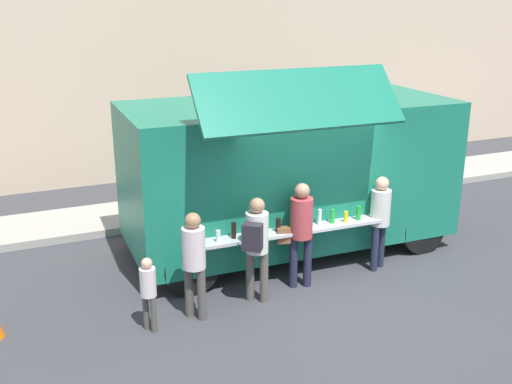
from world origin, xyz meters
The scene contains 9 objects.
ground_plane centered at (0.00, 0.00, 0.00)m, with size 60.00×60.00×0.00m, color #38383D.
curb_strip centered at (-3.81, 4.63, 0.07)m, with size 28.00×1.60×0.15m, color #9E998E.
food_truck_main centered at (0.19, 2.01, 1.49)m, with size 5.77×3.29×3.44m.
trash_bin centered at (4.12, 4.33, 0.47)m, with size 0.60×0.60×0.93m, color #2F5E37.
customer_front_ordering centered at (-0.33, 0.54, 1.03)m, with size 0.57×0.35×1.73m.
customer_mid_with_backpack centered at (-1.16, 0.33, 1.02)m, with size 0.49×0.53×1.66m.
customer_rear_waiting centered at (-2.16, 0.24, 0.97)m, with size 0.33×0.33×1.62m.
customer_extra_browsing centered at (1.20, 0.61, 0.98)m, with size 0.33×0.33×1.64m.
child_near_queue centered at (-2.85, 0.15, 0.66)m, with size 0.22×0.22×1.10m.
Camera 1 is at (-4.43, -7.30, 4.50)m, focal length 42.59 mm.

